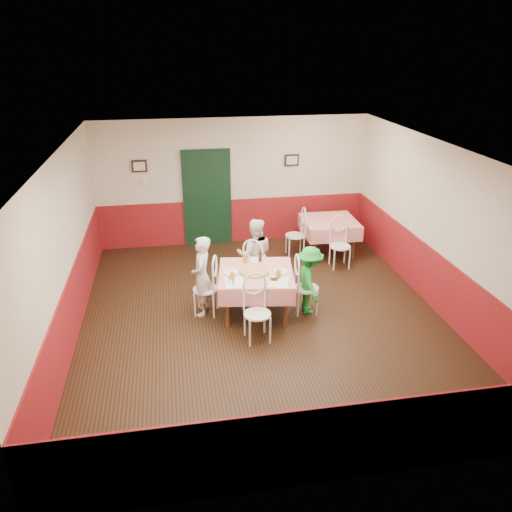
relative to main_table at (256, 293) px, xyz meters
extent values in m
plane|color=black|center=(0.07, -0.17, -0.38)|extent=(7.00, 7.00, 0.00)
plane|color=white|center=(0.07, -0.17, 2.42)|extent=(7.00, 7.00, 0.00)
cube|color=beige|center=(0.07, 3.33, 1.02)|extent=(6.00, 0.10, 2.80)
cube|color=beige|center=(0.07, -3.67, 1.02)|extent=(6.00, 0.10, 2.80)
cube|color=beige|center=(-2.93, -0.17, 1.02)|extent=(0.10, 7.00, 2.80)
cube|color=beige|center=(3.07, -0.17, 1.02)|extent=(0.10, 7.00, 2.80)
cube|color=maroon|center=(0.07, 3.32, 0.12)|extent=(6.00, 0.03, 1.00)
cube|color=maroon|center=(0.07, -3.65, 0.12)|extent=(6.00, 0.03, 1.00)
cube|color=maroon|center=(-2.91, -0.17, 0.12)|extent=(0.03, 7.00, 1.00)
cube|color=maroon|center=(3.06, -0.17, 0.12)|extent=(0.03, 7.00, 1.00)
cube|color=black|center=(-0.53, 3.28, 0.68)|extent=(0.96, 0.06, 2.10)
cube|color=black|center=(-1.93, 3.28, 1.48)|extent=(0.32, 0.03, 0.26)
cube|color=black|center=(1.37, 3.28, 1.48)|extent=(0.32, 0.03, 0.26)
cube|color=white|center=(-1.83, 3.28, 1.12)|extent=(0.10, 0.03, 0.10)
cube|color=red|center=(0.00, 0.00, 0.00)|extent=(1.39, 1.39, 0.77)
cube|color=red|center=(2.00, 2.29, 0.00)|extent=(1.14, 1.14, 0.77)
cylinder|color=#B74723|center=(-0.03, -0.02, 0.40)|extent=(0.53, 0.53, 0.03)
cylinder|color=white|center=(-0.41, 0.05, 0.39)|extent=(0.28, 0.28, 0.01)
cylinder|color=white|center=(0.41, -0.06, 0.39)|extent=(0.28, 0.28, 0.01)
cylinder|color=white|center=(0.08, 0.43, 0.39)|extent=(0.28, 0.28, 0.01)
cylinder|color=#BF7219|center=(-0.42, -0.21, 0.45)|extent=(0.08, 0.08, 0.13)
cylinder|color=#BF7219|center=(0.32, -0.29, 0.46)|extent=(0.09, 0.09, 0.14)
cylinder|color=#BF7219|center=(-0.12, 0.42, 0.46)|extent=(0.09, 0.09, 0.15)
cylinder|color=#381C0A|center=(0.14, 0.37, 0.50)|extent=(0.07, 0.07, 0.23)
cylinder|color=silver|center=(-0.49, -0.34, 0.43)|extent=(0.04, 0.04, 0.09)
cylinder|color=silver|center=(-0.43, -0.43, 0.43)|extent=(0.04, 0.04, 0.09)
cylinder|color=#B23319|center=(-0.49, -0.27, 0.43)|extent=(0.04, 0.04, 0.09)
cube|color=white|center=(-0.40, -0.32, 0.39)|extent=(0.30, 0.40, 0.00)
cube|color=white|center=(0.30, -0.42, 0.39)|extent=(0.42, 0.48, 0.00)
cube|color=black|center=(0.23, -0.34, 0.40)|extent=(0.12, 0.11, 0.02)
imported|color=gray|center=(-0.89, 0.13, 0.32)|extent=(0.43, 0.56, 1.39)
imported|color=gray|center=(0.13, 0.89, 0.31)|extent=(0.73, 0.61, 1.37)
imported|color=gray|center=(0.89, -0.13, 0.22)|extent=(0.45, 0.77, 1.19)
camera|label=1|loc=(-1.28, -7.36, 3.94)|focal=35.00mm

